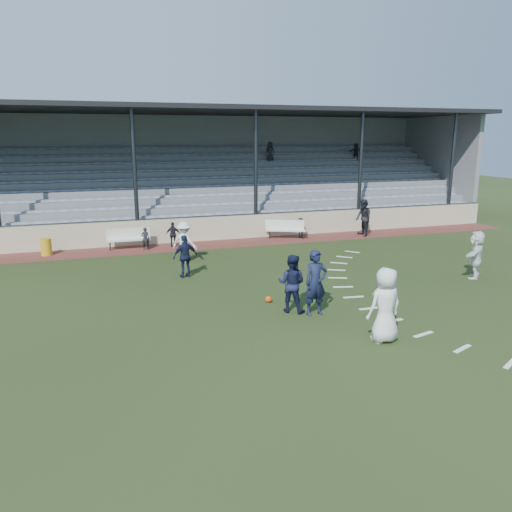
{
  "coord_description": "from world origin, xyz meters",
  "views": [
    {
      "loc": [
        -4.99,
        -12.66,
        5.15
      ],
      "look_at": [
        0.0,
        2.5,
        1.3
      ],
      "focal_mm": 35.0,
      "sensor_mm": 36.0,
      "label": 1
    }
  ],
  "objects_px": {
    "football": "(269,299)",
    "player_white_lead": "(385,305)",
    "bench_left": "(128,237)",
    "trash_bin": "(46,247)",
    "player_navy_lead": "(316,283)",
    "bench_right": "(285,228)",
    "official": "(363,218)"
  },
  "relations": [
    {
      "from": "football",
      "to": "official",
      "type": "relative_size",
      "value": 0.11
    },
    {
      "from": "football",
      "to": "bench_left",
      "type": "bearing_deg",
      "value": 111.18
    },
    {
      "from": "trash_bin",
      "to": "official",
      "type": "height_order",
      "value": "official"
    },
    {
      "from": "football",
      "to": "player_navy_lead",
      "type": "height_order",
      "value": "player_navy_lead"
    },
    {
      "from": "football",
      "to": "player_white_lead",
      "type": "xyz_separation_m",
      "value": [
        1.78,
        -3.81,
        0.87
      ]
    },
    {
      "from": "bench_left",
      "to": "bench_right",
      "type": "height_order",
      "value": "same"
    },
    {
      "from": "trash_bin",
      "to": "player_white_lead",
      "type": "xyz_separation_m",
      "value": [
        8.95,
        -12.88,
        0.58
      ]
    },
    {
      "from": "trash_bin",
      "to": "player_white_lead",
      "type": "height_order",
      "value": "player_white_lead"
    },
    {
      "from": "trash_bin",
      "to": "football",
      "type": "distance_m",
      "value": 11.57
    },
    {
      "from": "bench_right",
      "to": "player_white_lead",
      "type": "bearing_deg",
      "value": -77.49
    },
    {
      "from": "trash_bin",
      "to": "player_white_lead",
      "type": "distance_m",
      "value": 15.7
    },
    {
      "from": "player_navy_lead",
      "to": "football",
      "type": "bearing_deg",
      "value": 119.9
    },
    {
      "from": "bench_left",
      "to": "player_white_lead",
      "type": "height_order",
      "value": "player_white_lead"
    },
    {
      "from": "football",
      "to": "player_navy_lead",
      "type": "xyz_separation_m",
      "value": [
        0.94,
        -1.44,
        0.87
      ]
    },
    {
      "from": "bench_right",
      "to": "player_white_lead",
      "type": "xyz_separation_m",
      "value": [
        -2.43,
        -13.07,
        0.39
      ]
    },
    {
      "from": "trash_bin",
      "to": "player_navy_lead",
      "type": "distance_m",
      "value": 13.3
    },
    {
      "from": "trash_bin",
      "to": "official",
      "type": "distance_m",
      "value": 15.53
    },
    {
      "from": "bench_left",
      "to": "bench_right",
      "type": "bearing_deg",
      "value": -0.71
    },
    {
      "from": "bench_right",
      "to": "official",
      "type": "bearing_deg",
      "value": 13.88
    },
    {
      "from": "football",
      "to": "player_white_lead",
      "type": "height_order",
      "value": "player_white_lead"
    },
    {
      "from": "bench_right",
      "to": "player_white_lead",
      "type": "distance_m",
      "value": 13.3
    },
    {
      "from": "bench_left",
      "to": "bench_right",
      "type": "distance_m",
      "value": 7.83
    },
    {
      "from": "bench_left",
      "to": "player_white_lead",
      "type": "distance_m",
      "value": 14.2
    },
    {
      "from": "bench_left",
      "to": "player_white_lead",
      "type": "xyz_separation_m",
      "value": [
        5.39,
        -13.13,
        0.39
      ]
    },
    {
      "from": "player_navy_lead",
      "to": "bench_right",
      "type": "bearing_deg",
      "value": 69.69
    },
    {
      "from": "trash_bin",
      "to": "bench_left",
      "type": "bearing_deg",
      "value": 4.04
    },
    {
      "from": "bench_left",
      "to": "trash_bin",
      "type": "relative_size",
      "value": 2.67
    },
    {
      "from": "bench_left",
      "to": "football",
      "type": "relative_size",
      "value": 9.48
    },
    {
      "from": "bench_left",
      "to": "official",
      "type": "distance_m",
      "value": 11.98
    },
    {
      "from": "bench_left",
      "to": "bench_right",
      "type": "xyz_separation_m",
      "value": [
        7.83,
        -0.07,
        0.0
      ]
    },
    {
      "from": "trash_bin",
      "to": "football",
      "type": "bearing_deg",
      "value": -51.69
    },
    {
      "from": "football",
      "to": "player_white_lead",
      "type": "bearing_deg",
      "value": -64.92
    }
  ]
}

